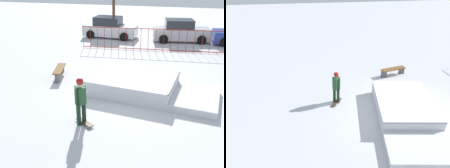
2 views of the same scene
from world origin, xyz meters
The scene contains 8 objects.
ground_plane centered at (0.00, 0.00, 0.00)m, with size 60.00×60.00×0.00m, color silver.
skate_ramp centered at (0.40, 0.38, 0.32)m, with size 5.71×3.33×0.74m.
skater centered at (-1.32, -2.68, 1.01)m, with size 0.44×0.40×1.73m.
skateboard centered at (-1.21, -2.68, 0.08)m, with size 0.78×0.61×0.09m.
perimeter_fence centered at (0.00, 7.11, 0.77)m, with size 9.25×0.74×1.50m.
park_bench centered at (-3.91, 1.25, 0.36)m, with size 0.78×1.65×0.48m.
parked_car_white centered at (-3.65, 10.22, 0.72)m, with size 4.20×2.13×1.60m.
parked_car_silver centered at (1.76, 10.29, 0.72)m, with size 4.31×2.41×1.60m.
Camera 1 is at (1.73, -10.43, 5.03)m, focal length 43.63 mm.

